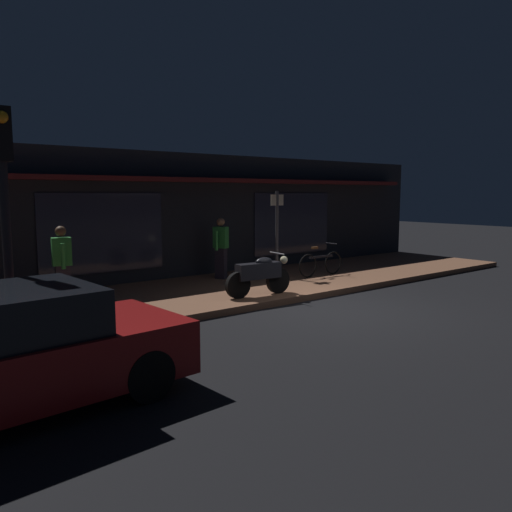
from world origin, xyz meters
TOP-DOWN VIEW (x-y plane):
  - ground_plane at (0.00, 0.00)m, footprint 60.00×60.00m
  - sidewalk_slab at (0.00, 3.00)m, footprint 18.00×4.00m
  - storefront_building at (0.00, 6.39)m, footprint 18.00×3.30m
  - motorcycle at (-0.88, 1.61)m, footprint 1.70×0.55m
  - bicycle_parked at (2.22, 2.71)m, footprint 1.66×0.42m
  - person_photographer at (-4.75, 3.34)m, footprint 0.42×0.62m
  - person_bystander at (-0.27, 4.07)m, footprint 0.58×0.44m
  - sign_post at (1.12, 3.34)m, footprint 0.44×0.09m
  - traffic_light_pole at (-6.46, 0.01)m, footprint 0.24×0.33m
  - parked_car_near at (-6.85, -1.21)m, footprint 4.21×2.03m

SIDE VIEW (x-z plane):
  - ground_plane at x=0.00m, z-range 0.00..0.00m
  - sidewalk_slab at x=0.00m, z-range 0.00..0.15m
  - bicycle_parked at x=2.22m, z-range 0.05..0.96m
  - motorcycle at x=-0.88m, z-range 0.16..1.13m
  - parked_car_near at x=-6.85m, z-range -0.01..1.41m
  - person_photographer at x=-4.75m, z-range 0.19..1.86m
  - person_bystander at x=-0.27m, z-range 0.19..1.86m
  - sign_post at x=1.12m, z-range 0.31..2.71m
  - storefront_building at x=0.00m, z-range 0.00..3.60m
  - traffic_light_pole at x=-6.46m, z-range 0.68..4.28m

